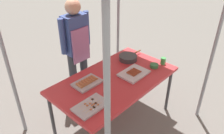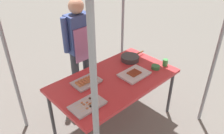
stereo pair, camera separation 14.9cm
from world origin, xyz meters
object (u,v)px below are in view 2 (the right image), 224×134
(tray_pork_links, at_px, (86,82))
(cooking_wok, at_px, (130,58))
(condiment_bowl, at_px, (156,67))
(drink_cup_near_edge, at_px, (165,62))
(tray_grilled_sausages, at_px, (134,74))
(vendor_woman, at_px, (79,43))
(stall_table, at_px, (115,82))
(tray_meat_skewers, at_px, (88,105))

(tray_pork_links, bearing_deg, cooking_wok, 1.70)
(cooking_wok, xyz_separation_m, condiment_bowl, (0.08, -0.39, -0.02))
(tray_pork_links, xyz_separation_m, condiment_bowl, (0.89, -0.37, 0.00))
(cooking_wok, height_order, condiment_bowl, cooking_wok)
(cooking_wok, height_order, drink_cup_near_edge, drink_cup_near_edge)
(tray_grilled_sausages, height_order, vendor_woman, vendor_woman)
(tray_grilled_sausages, bearing_deg, drink_cup_near_edge, -14.11)
(tray_pork_links, bearing_deg, stall_table, -27.01)
(stall_table, bearing_deg, condiment_bowl, -19.64)
(condiment_bowl, distance_m, vendor_woman, 1.17)
(tray_meat_skewers, height_order, condiment_bowl, condiment_bowl)
(tray_grilled_sausages, xyz_separation_m, condiment_bowl, (0.34, -0.09, 0.00))
(stall_table, relative_size, tray_grilled_sausages, 4.28)
(tray_grilled_sausages, relative_size, tray_pork_links, 1.10)
(cooking_wok, bearing_deg, vendor_woman, 122.45)
(tray_grilled_sausages, bearing_deg, condiment_bowl, -14.51)
(tray_pork_links, height_order, cooking_wok, cooking_wok)
(tray_meat_skewers, relative_size, condiment_bowl, 3.26)
(cooking_wok, distance_m, drink_cup_near_edge, 0.50)
(tray_meat_skewers, distance_m, cooking_wok, 1.12)
(condiment_bowl, xyz_separation_m, drink_cup_near_edge, (0.16, -0.04, 0.02))
(stall_table, xyz_separation_m, tray_meat_skewers, (-0.57, -0.18, 0.07))
(stall_table, xyz_separation_m, vendor_woman, (0.07, 0.84, 0.24))
(tray_pork_links, relative_size, drink_cup_near_edge, 3.65)
(condiment_bowl, height_order, vendor_woman, vendor_woman)
(cooking_wok, bearing_deg, stall_table, -158.89)
(stall_table, xyz_separation_m, drink_cup_near_edge, (0.73, -0.24, 0.10))
(tray_grilled_sausages, xyz_separation_m, cooking_wok, (0.25, 0.31, 0.02))
(cooking_wok, bearing_deg, tray_grilled_sausages, -129.40)
(stall_table, relative_size, vendor_woman, 1.00)
(condiment_bowl, bearing_deg, vendor_woman, 115.51)
(cooking_wok, relative_size, vendor_woman, 0.26)
(tray_pork_links, bearing_deg, condiment_bowl, -22.39)
(vendor_woman, bearing_deg, tray_grilled_sausages, 99.62)
(cooking_wok, bearing_deg, condiment_bowl, -77.88)
(drink_cup_near_edge, height_order, vendor_woman, vendor_woman)
(tray_grilled_sausages, height_order, tray_meat_skewers, tray_grilled_sausages)
(condiment_bowl, bearing_deg, drink_cup_near_edge, -13.30)
(tray_meat_skewers, xyz_separation_m, drink_cup_near_edge, (1.31, -0.06, 0.03))
(condiment_bowl, bearing_deg, stall_table, 160.36)
(tray_pork_links, height_order, drink_cup_near_edge, drink_cup_near_edge)
(tray_grilled_sausages, relative_size, tray_meat_skewers, 1.00)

